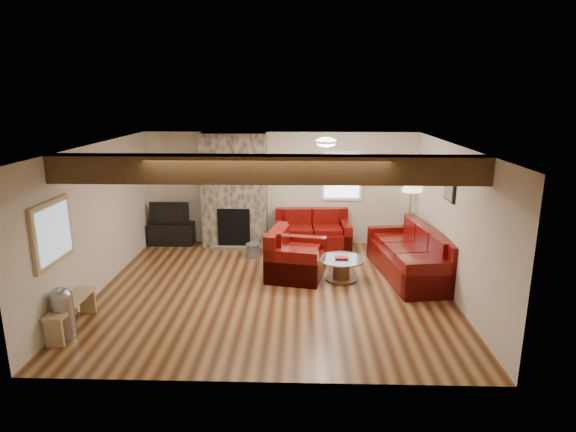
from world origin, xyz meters
The scene contains 18 objects.
room centered at (0.00, 0.00, 1.25)m, with size 8.00×8.00×8.00m.
oak_beam centered at (0.00, -1.25, 2.31)m, with size 6.00×0.36×0.38m, color #311D0E.
chimney_breast centered at (-1.00, 2.49, 1.22)m, with size 1.40×0.67×2.50m.
back_window centered at (1.35, 2.71, 1.55)m, with size 0.90×0.08×1.10m, color white, non-canonical shape.
hatch_window centered at (-2.96, -1.50, 1.45)m, with size 0.08×1.00×0.90m, color tan, non-canonical shape.
ceiling_dome centered at (0.90, 0.90, 2.44)m, with size 0.40×0.40×0.18m, color white, non-canonical shape.
artwork_back centered at (0.15, 2.71, 1.70)m, with size 0.42×0.06×0.52m, color black, non-canonical shape.
artwork_right centered at (2.96, 0.30, 1.75)m, with size 0.06×0.55×0.42m, color black, non-canonical shape.
sofa_three centered at (2.48, 0.76, 0.45)m, with size 2.32×0.97×0.90m, color #410406, non-canonical shape.
loveseat centered at (0.71, 2.23, 0.43)m, with size 1.60×0.92×0.85m, color #410406, non-canonical shape.
armchair_red centered at (0.38, 0.66, 0.44)m, with size 1.10×0.96×0.89m, color #410406, non-canonical shape.
coffee_table centered at (1.20, 0.49, 0.21)m, with size 0.86×0.86×0.45m.
tv_cabinet centered at (-2.45, 2.53, 0.25)m, with size 0.99×0.40×0.50m, color black.
television centered at (-2.45, 2.53, 0.75)m, with size 0.87×0.11×0.50m, color black.
floor_lamp centered at (2.80, 2.36, 1.33)m, with size 0.40×0.40×1.56m.
pine_bench centered at (-2.83, -1.50, 0.21)m, with size 0.26×1.13×0.42m, color tan, non-canonical shape.
pedal_bin centered at (-2.82, -1.75, 0.38)m, with size 0.30×0.30×0.75m, color #9A9A9E, non-canonical shape.
coal_bucket centered at (-0.54, 1.71, 0.15)m, with size 0.31×0.31×0.30m, color slate, non-canonical shape.
Camera 1 is at (0.48, -7.76, 3.32)m, focal length 30.00 mm.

